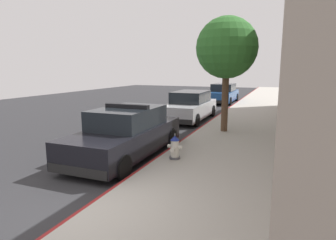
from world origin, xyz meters
The scene contains 8 objects.
ground_plane centered at (-4.31, 10.00, -0.10)m, with size 32.31×60.00×0.20m, color #2B2B2D.
sidewalk_pavement centered at (1.69, 10.00, 0.07)m, with size 3.37×60.00×0.14m, color #ADA89E.
curb_painted_edge centered at (-0.04, 10.00, 0.07)m, with size 0.08×60.00×0.14m, color maroon.
police_cruiser centered at (-1.15, 3.47, 0.74)m, with size 1.94×4.84×1.68m.
parked_car_silver_ahead centered at (-1.33, 10.69, 0.74)m, with size 1.94×4.84×1.56m.
parked_car_dark_far centered at (-1.25, 19.48, 0.74)m, with size 1.94×4.84×1.56m.
fire_hydrant centered at (0.50, 3.40, 0.49)m, with size 0.44×0.40×0.76m.
street_tree centered at (1.10, 7.84, 3.60)m, with size 2.52×2.52×4.75m.
Camera 1 is at (3.39, -4.32, 2.78)m, focal length 30.84 mm.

